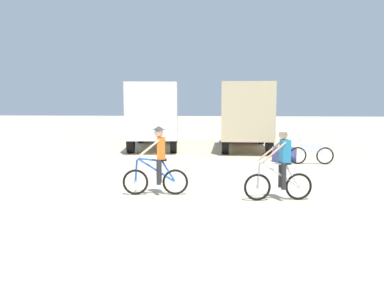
# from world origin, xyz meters

# --- Properties ---
(ground_plane) EXTENTS (120.00, 120.00, 0.00)m
(ground_plane) POSITION_xyz_m (0.00, 0.00, 0.00)
(ground_plane) COLOR beige
(box_truck_white_box) EXTENTS (3.12, 6.97, 3.35)m
(box_truck_white_box) POSITION_xyz_m (-2.43, 12.81, 1.87)
(box_truck_white_box) COLOR white
(box_truck_white_box) RESTS_ON ground
(box_truck_tan_camper) EXTENTS (2.43, 6.76, 3.35)m
(box_truck_tan_camper) POSITION_xyz_m (2.37, 12.76, 1.87)
(box_truck_tan_camper) COLOR #CCB78E
(box_truck_tan_camper) RESTS_ON ground
(cyclist_orange_shirt) EXTENTS (1.73, 0.52, 1.82)m
(cyclist_orange_shirt) POSITION_xyz_m (-0.39, 1.87, 0.85)
(cyclist_orange_shirt) COLOR black
(cyclist_orange_shirt) RESTS_ON ground
(cyclist_cowboy_hat) EXTENTS (1.72, 0.54, 1.82)m
(cyclist_cowboy_hat) POSITION_xyz_m (2.76, 1.54, 0.85)
(cyclist_cowboy_hat) COLOR black
(cyclist_cowboy_hat) RESTS_ON ground
(bicycle_spare) EXTENTS (1.73, 0.50, 0.97)m
(bicycle_spare) POSITION_xyz_m (4.72, 7.62, 0.40)
(bicycle_spare) COLOR black
(bicycle_spare) RESTS_ON ground
(supply_crate) EXTENTS (0.92, 0.92, 0.62)m
(supply_crate) POSITION_xyz_m (3.72, 8.05, 0.31)
(supply_crate) COLOR #4C5199
(supply_crate) RESTS_ON ground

